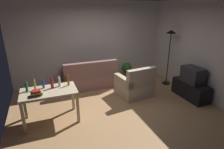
{
  "coord_description": "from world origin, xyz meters",
  "views": [
    {
      "loc": [
        -1.64,
        -3.97,
        2.52
      ],
      "look_at": [
        0.1,
        0.5,
        0.75
      ],
      "focal_mm": 29.97,
      "sensor_mm": 36.0,
      "label": 1
    }
  ],
  "objects_px": {
    "couch": "(89,78)",
    "tv": "(193,75)",
    "bottle_red": "(52,83)",
    "bottle_clear": "(59,82)",
    "tv_stand": "(190,90)",
    "book_stack": "(37,93)",
    "torchiere_lamp": "(170,43)",
    "potted_plant": "(127,69)",
    "bottle_amber": "(68,80)",
    "bottle_blue": "(43,84)",
    "armchair": "(135,85)",
    "desk": "(49,95)",
    "bottle_squat": "(35,85)",
    "bottle_green": "(27,87)"
  },
  "relations": [
    {
      "from": "bottle_amber",
      "to": "tv_stand",
      "type": "bearing_deg",
      "value": -6.55
    },
    {
      "from": "tv",
      "to": "desk",
      "type": "distance_m",
      "value": 3.85
    },
    {
      "from": "armchair",
      "to": "bottle_blue",
      "type": "height_order",
      "value": "bottle_blue"
    },
    {
      "from": "torchiere_lamp",
      "to": "armchair",
      "type": "height_order",
      "value": "torchiere_lamp"
    },
    {
      "from": "tv",
      "to": "bottle_squat",
      "type": "relative_size",
      "value": 2.2
    },
    {
      "from": "tv_stand",
      "to": "book_stack",
      "type": "xyz_separation_m",
      "value": [
        -4.08,
        0.08,
        0.58
      ]
    },
    {
      "from": "desk",
      "to": "bottle_amber",
      "type": "relative_size",
      "value": 4.27
    },
    {
      "from": "desk",
      "to": "bottle_blue",
      "type": "xyz_separation_m",
      "value": [
        -0.09,
        0.18,
        0.21
      ]
    },
    {
      "from": "desk",
      "to": "bottle_blue",
      "type": "relative_size",
      "value": 5.03
    },
    {
      "from": "desk",
      "to": "book_stack",
      "type": "distance_m",
      "value": 0.35
    },
    {
      "from": "bottle_amber",
      "to": "armchair",
      "type": "bearing_deg",
      "value": 9.05
    },
    {
      "from": "torchiere_lamp",
      "to": "desk",
      "type": "relative_size",
      "value": 1.51
    },
    {
      "from": "potted_plant",
      "to": "bottle_green",
      "type": "height_order",
      "value": "bottle_green"
    },
    {
      "from": "bottle_red",
      "to": "torchiere_lamp",
      "type": "bearing_deg",
      "value": 11.39
    },
    {
      "from": "tv_stand",
      "to": "bottle_green",
      "type": "xyz_separation_m",
      "value": [
        -4.28,
        0.39,
        0.62
      ]
    },
    {
      "from": "tv_stand",
      "to": "bottle_blue",
      "type": "relative_size",
      "value": 4.6
    },
    {
      "from": "bottle_squat",
      "to": "potted_plant",
      "type": "bearing_deg",
      "value": 29.21
    },
    {
      "from": "couch",
      "to": "bottle_squat",
      "type": "bearing_deg",
      "value": 41.55
    },
    {
      "from": "bottle_squat",
      "to": "bottle_green",
      "type": "bearing_deg",
      "value": -175.89
    },
    {
      "from": "bottle_squat",
      "to": "bottle_amber",
      "type": "bearing_deg",
      "value": -0.9
    },
    {
      "from": "couch",
      "to": "bottle_red",
      "type": "relative_size",
      "value": 6.53
    },
    {
      "from": "couch",
      "to": "tv",
      "type": "height_order",
      "value": "same"
    },
    {
      "from": "potted_plant",
      "to": "bottle_amber",
      "type": "distance_m",
      "value": 2.97
    },
    {
      "from": "tv",
      "to": "armchair",
      "type": "bearing_deg",
      "value": 64.02
    },
    {
      "from": "armchair",
      "to": "bottle_amber",
      "type": "relative_size",
      "value": 3.52
    },
    {
      "from": "desk",
      "to": "book_stack",
      "type": "xyz_separation_m",
      "value": [
        -0.25,
        -0.17,
        0.17
      ]
    },
    {
      "from": "book_stack",
      "to": "bottle_red",
      "type": "bearing_deg",
      "value": 40.35
    },
    {
      "from": "bottle_blue",
      "to": "book_stack",
      "type": "bearing_deg",
      "value": -113.23
    },
    {
      "from": "desk",
      "to": "book_stack",
      "type": "bearing_deg",
      "value": -144.78
    },
    {
      "from": "armchair",
      "to": "book_stack",
      "type": "distance_m",
      "value": 2.77
    },
    {
      "from": "bottle_green",
      "to": "bottle_red",
      "type": "bearing_deg",
      "value": -2.43
    },
    {
      "from": "potted_plant",
      "to": "bottle_red",
      "type": "height_order",
      "value": "bottle_red"
    },
    {
      "from": "bottle_blue",
      "to": "bottle_amber",
      "type": "relative_size",
      "value": 0.85
    },
    {
      "from": "bottle_green",
      "to": "bottle_clear",
      "type": "bearing_deg",
      "value": 2.12
    },
    {
      "from": "torchiere_lamp",
      "to": "bottle_blue",
      "type": "distance_m",
      "value": 4.03
    },
    {
      "from": "bottle_blue",
      "to": "book_stack",
      "type": "height_order",
      "value": "bottle_blue"
    },
    {
      "from": "armchair",
      "to": "bottle_blue",
      "type": "relative_size",
      "value": 4.14
    },
    {
      "from": "couch",
      "to": "desk",
      "type": "bearing_deg",
      "value": 49.75
    },
    {
      "from": "couch",
      "to": "book_stack",
      "type": "distance_m",
      "value": 2.39
    },
    {
      "from": "couch",
      "to": "potted_plant",
      "type": "xyz_separation_m",
      "value": [
        1.49,
        0.31,
        0.02
      ]
    },
    {
      "from": "bottle_blue",
      "to": "torchiere_lamp",
      "type": "bearing_deg",
      "value": 9.94
    },
    {
      "from": "potted_plant",
      "to": "armchair",
      "type": "height_order",
      "value": "armchair"
    },
    {
      "from": "tv",
      "to": "book_stack",
      "type": "distance_m",
      "value": 4.09
    },
    {
      "from": "tv",
      "to": "bottle_green",
      "type": "relative_size",
      "value": 2.52
    },
    {
      "from": "tv",
      "to": "bottle_green",
      "type": "xyz_separation_m",
      "value": [
        -4.28,
        0.39,
        0.16
      ]
    },
    {
      "from": "torchiere_lamp",
      "to": "potted_plant",
      "type": "height_order",
      "value": "torchiere_lamp"
    },
    {
      "from": "bottle_clear",
      "to": "bottle_amber",
      "type": "xyz_separation_m",
      "value": [
        0.2,
        -0.03,
        0.02
      ]
    },
    {
      "from": "tv_stand",
      "to": "book_stack",
      "type": "relative_size",
      "value": 4.74
    },
    {
      "from": "bottle_red",
      "to": "bottle_clear",
      "type": "distance_m",
      "value": 0.17
    },
    {
      "from": "bottle_squat",
      "to": "bottle_blue",
      "type": "relative_size",
      "value": 1.14
    }
  ]
}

